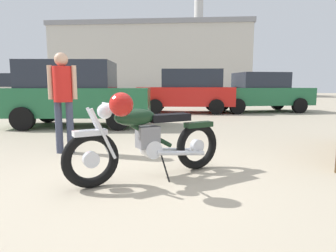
{
  "coord_description": "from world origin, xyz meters",
  "views": [
    {
      "loc": [
        0.2,
        -3.3,
        1.13
      ],
      "look_at": [
        0.29,
        1.37,
        0.48
      ],
      "focal_mm": 30.93,
      "sensor_mm": 36.0,
      "label": 1
    }
  ],
  "objects_px": {
    "bystander": "(63,92)",
    "pale_sedan_back": "(187,91)",
    "blue_hatchback_right": "(260,92)",
    "white_estate_far": "(76,93)",
    "dark_sedan_left": "(4,89)",
    "vintage_motorcycle": "(146,139)"
  },
  "relations": [
    {
      "from": "white_estate_far",
      "to": "dark_sedan_left",
      "type": "bearing_deg",
      "value": 127.8
    },
    {
      "from": "white_estate_far",
      "to": "pale_sedan_back",
      "type": "bearing_deg",
      "value": 49.37
    },
    {
      "from": "white_estate_far",
      "to": "dark_sedan_left",
      "type": "xyz_separation_m",
      "value": [
        -6.5,
        8.35,
        0.0
      ]
    },
    {
      "from": "bystander",
      "to": "pale_sedan_back",
      "type": "distance_m",
      "value": 7.78
    },
    {
      "from": "dark_sedan_left",
      "to": "pale_sedan_back",
      "type": "bearing_deg",
      "value": 148.94
    },
    {
      "from": "bystander",
      "to": "blue_hatchback_right",
      "type": "xyz_separation_m",
      "value": [
        5.83,
        7.64,
        -0.18
      ]
    },
    {
      "from": "vintage_motorcycle",
      "to": "dark_sedan_left",
      "type": "relative_size",
      "value": 0.46
    },
    {
      "from": "pale_sedan_back",
      "to": "blue_hatchback_right",
      "type": "height_order",
      "value": "pale_sedan_back"
    },
    {
      "from": "pale_sedan_back",
      "to": "dark_sedan_left",
      "type": "distance_m",
      "value": 10.84
    },
    {
      "from": "vintage_motorcycle",
      "to": "white_estate_far",
      "type": "xyz_separation_m",
      "value": [
        -2.21,
        4.68,
        0.43
      ]
    },
    {
      "from": "vintage_motorcycle",
      "to": "dark_sedan_left",
      "type": "bearing_deg",
      "value": -85.46
    },
    {
      "from": "bystander",
      "to": "blue_hatchback_right",
      "type": "relative_size",
      "value": 0.38
    },
    {
      "from": "bystander",
      "to": "blue_hatchback_right",
      "type": "bearing_deg",
      "value": 134.63
    },
    {
      "from": "blue_hatchback_right",
      "to": "vintage_motorcycle",
      "type": "bearing_deg",
      "value": 56.07
    },
    {
      "from": "bystander",
      "to": "dark_sedan_left",
      "type": "height_order",
      "value": "dark_sedan_left"
    },
    {
      "from": "vintage_motorcycle",
      "to": "blue_hatchback_right",
      "type": "xyz_separation_m",
      "value": [
        4.38,
        9.04,
        0.34
      ]
    },
    {
      "from": "blue_hatchback_right",
      "to": "white_estate_far",
      "type": "bearing_deg",
      "value": 25.38
    },
    {
      "from": "bystander",
      "to": "pale_sedan_back",
      "type": "xyz_separation_m",
      "value": [
        2.68,
        7.31,
        -0.1
      ]
    },
    {
      "from": "vintage_motorcycle",
      "to": "bystander",
      "type": "bearing_deg",
      "value": -73.29
    },
    {
      "from": "white_estate_far",
      "to": "blue_hatchback_right",
      "type": "height_order",
      "value": "white_estate_far"
    },
    {
      "from": "bystander",
      "to": "vintage_motorcycle",
      "type": "bearing_deg",
      "value": 37.9
    },
    {
      "from": "bystander",
      "to": "dark_sedan_left",
      "type": "bearing_deg",
      "value": -156.05
    }
  ]
}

